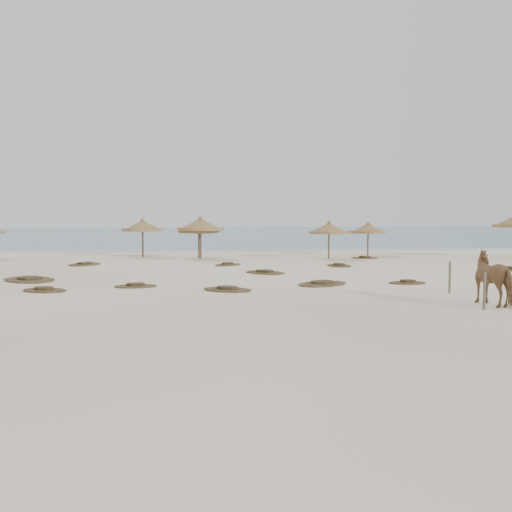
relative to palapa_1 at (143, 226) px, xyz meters
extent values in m
plane|color=#F6E9CA|center=(7.00, -19.14, -2.14)|extent=(160.00, 160.00, 0.00)
cube|color=#24546E|center=(7.00, 55.86, -2.14)|extent=(200.00, 100.00, 0.01)
cube|color=white|center=(7.00, 6.86, -2.14)|extent=(70.00, 0.60, 0.01)
cylinder|color=brown|center=(0.00, 0.00, -1.11)|extent=(0.12, 0.12, 2.06)
cylinder|color=olive|center=(0.00, 0.00, -0.26)|extent=(3.91, 3.91, 0.18)
cone|color=olive|center=(0.00, 0.00, 0.07)|extent=(3.78, 3.78, 0.74)
cone|color=olive|center=(0.00, 0.00, 0.51)|extent=(0.35, 0.35, 0.22)
cylinder|color=brown|center=(4.03, -2.24, -1.05)|extent=(0.12, 0.12, 2.17)
cylinder|color=olive|center=(4.03, -2.24, -0.16)|extent=(3.83, 3.83, 0.19)
cone|color=olive|center=(4.03, -2.24, 0.19)|extent=(3.70, 3.70, 0.78)
cone|color=olive|center=(4.03, -2.24, 0.65)|extent=(0.37, 0.37, 0.23)
cylinder|color=brown|center=(3.91, -1.73, -1.16)|extent=(0.11, 0.11, 1.96)
cylinder|color=olive|center=(3.91, -1.73, -0.35)|extent=(3.57, 3.57, 0.17)
cone|color=olive|center=(3.91, -1.73, -0.04)|extent=(3.45, 3.45, 0.70)
cone|color=olive|center=(3.91, -1.73, 0.38)|extent=(0.34, 0.34, 0.20)
cylinder|color=brown|center=(16.04, -0.82, -1.21)|extent=(0.11, 0.11, 1.86)
cylinder|color=olive|center=(16.04, -0.82, -0.44)|extent=(2.73, 2.73, 0.16)
cone|color=olive|center=(16.04, -0.82, -0.14)|extent=(2.64, 2.64, 0.67)
cone|color=olive|center=(16.04, -0.82, 0.26)|extent=(0.32, 0.32, 0.20)
cylinder|color=brown|center=(12.57, -3.29, -1.18)|extent=(0.11, 0.11, 1.91)
cylinder|color=olive|center=(12.57, -3.29, -0.39)|extent=(3.35, 3.35, 0.16)
cone|color=olive|center=(12.57, -3.29, -0.09)|extent=(3.23, 3.23, 0.68)
cone|color=olive|center=(12.57, -3.29, 0.32)|extent=(0.33, 0.33, 0.20)
imported|color=olive|center=(13.21, -23.49, -1.27)|extent=(1.31, 2.20, 1.74)
cylinder|color=#69624F|center=(13.02, -20.54, -1.55)|extent=(0.12, 0.12, 1.18)
cylinder|color=#69624F|center=(12.37, -24.31, -1.56)|extent=(0.09, 0.09, 1.16)
camera|label=1|loc=(3.61, -40.65, 0.70)|focal=40.00mm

